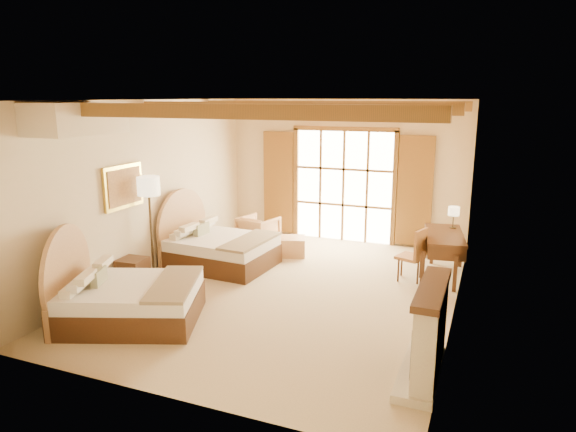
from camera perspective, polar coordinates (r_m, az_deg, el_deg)
The scene contains 19 objects.
floor at distance 8.94m, azimuth -0.15°, elevation -8.20°, with size 7.00×7.00×0.00m, color #CDB58A.
wall_back at distance 11.76m, azimuth 6.30°, elevation 4.98°, with size 5.50×5.50×0.00m, color beige.
wall_left at distance 9.84m, azimuth -15.18°, elevation 3.01°, with size 7.00×7.00×0.00m, color beige.
wall_right at distance 7.90m, azimuth 18.66°, elevation 0.35°, with size 7.00×7.00×0.00m, color beige.
ceiling at distance 8.33m, azimuth -0.17°, elevation 12.77°, with size 7.00×7.00×0.00m, color #B77835.
ceiling_beams at distance 8.33m, azimuth -0.17°, elevation 11.94°, with size 5.39×4.60×0.18m, color brown, non-canonical shape.
french_doors at distance 11.76m, azimuth 6.17°, elevation 3.26°, with size 3.95×0.08×2.60m.
fireplace at distance 6.36m, azimuth 15.31°, elevation -12.90°, with size 0.46×1.40×1.16m.
painting at distance 9.21m, azimuth -17.79°, elevation 3.11°, with size 0.06×0.95×0.75m.
canopy_valance at distance 7.96m, azimuth -22.47°, elevation 9.98°, with size 0.70×1.40×0.45m, color #F5DCC0.
bed_near at distance 8.06m, azimuth -17.89°, elevation -8.38°, with size 2.43×2.05×1.28m.
bed_far at distance 10.19m, azimuth -8.14°, elevation -3.34°, with size 2.03×1.59×1.28m.
nightstand at distance 9.32m, azimuth -16.83°, elevation -6.14°, with size 0.45×0.45×0.53m, color #432714.
floor_lamp at distance 9.43m, azimuth -15.20°, elevation 2.55°, with size 0.40×0.40×1.88m.
armchair at distance 11.35m, azimuth -3.30°, elevation -1.73°, with size 0.74×0.76×0.69m, color tan.
ottoman at distance 10.77m, azimuth 0.49°, elevation -3.37°, with size 0.53×0.53×0.38m, color tan.
desk at distance 9.87m, azimuth 16.87°, elevation -4.02°, with size 0.89×1.61×0.82m.
desk_chair at distance 9.57m, azimuth 13.53°, elevation -5.21°, with size 0.55×0.54×0.97m.
desk_lamp at distance 10.14m, azimuth 17.94°, elevation 0.43°, with size 0.21×0.21×0.41m.
Camera 1 is at (3.14, -7.71, 3.26)m, focal length 32.00 mm.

